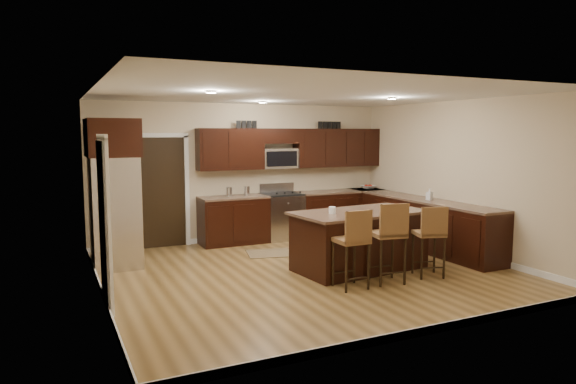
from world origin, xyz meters
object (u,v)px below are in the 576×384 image
stool_left (354,240)px  stool_mid (390,233)px  range (282,216)px  island (360,242)px  stool_right (431,233)px  refrigerator (114,191)px

stool_left → stool_mid: stool_mid is taller
range → island: (0.13, -2.64, -0.04)m
stool_left → stool_right: bearing=0.1°
range → refrigerator: bearing=-166.3°
stool_left → refrigerator: (-2.77, 2.68, 0.52)m
stool_mid → stool_left: bearing=-171.1°
island → stool_mid: bearing=-99.6°
stool_mid → refrigerator: size_ratio=0.49×
stool_mid → refrigerator: refrigerator is taller
island → stool_right: (0.69, -0.84, 0.24)m
stool_right → stool_mid: bearing=-162.0°
island → refrigerator: 3.96m
stool_mid → range: bearing=100.4°
refrigerator → range: bearing=13.7°
stool_right → refrigerator: 4.94m
range → stool_right: size_ratio=1.04×
stool_mid → island: bearing=95.3°
refrigerator → stool_right: bearing=-33.0°
stool_left → stool_mid: bearing=-0.4°
stool_left → stool_right: 1.34m
island → refrigerator: size_ratio=0.93×
island → refrigerator: bearing=146.2°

